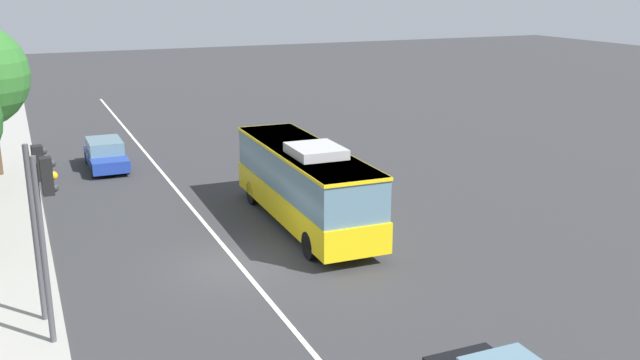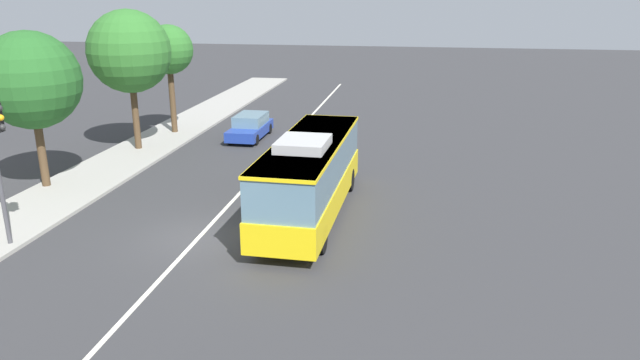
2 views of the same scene
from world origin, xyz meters
The scene contains 6 objects.
ground_plane centered at (0.00, 0.00, 0.00)m, with size 160.00×160.00×0.00m, color #333335.
lane_centre_line centered at (0.00, 0.00, 0.01)m, with size 76.00×0.16×0.01m, color silver.
transit_bus centered at (2.93, -3.62, 1.81)m, with size 10.05×2.73×3.46m.
sedan_blue centered at (15.17, 2.43, 0.72)m, with size 4.51×1.84×1.46m.
traffic_light_near_corner centered at (-3.30, 6.00, 3.56)m, with size 0.33×0.62×5.20m.
traffic_light_mid_block centered at (-1.83, 6.14, 3.56)m, with size 0.34×0.62×5.20m.
Camera 1 is at (-21.45, 6.37, 9.34)m, focal length 39.44 mm.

